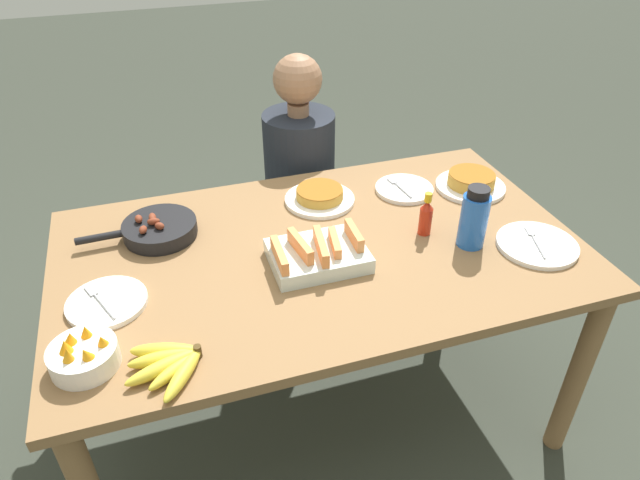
% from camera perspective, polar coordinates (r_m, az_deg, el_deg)
% --- Properties ---
extents(ground_plane, '(14.00, 14.00, 0.00)m').
position_cam_1_polar(ground_plane, '(2.37, 0.00, -16.08)').
color(ground_plane, '#383D33').
extents(dining_table, '(1.67, 0.99, 0.77)m').
position_cam_1_polar(dining_table, '(1.89, 0.00, -3.09)').
color(dining_table, olive).
rests_on(dining_table, ground_plane).
extents(banana_bunch, '(0.21, 0.22, 0.04)m').
position_cam_1_polar(banana_bunch, '(1.48, -14.79, -11.76)').
color(banana_bunch, yellow).
rests_on(banana_bunch, dining_table).
extents(melon_tray, '(0.29, 0.22, 0.10)m').
position_cam_1_polar(melon_tray, '(1.75, -0.24, -1.40)').
color(melon_tray, silver).
rests_on(melon_tray, dining_table).
extents(skillet, '(0.38, 0.24, 0.08)m').
position_cam_1_polar(skillet, '(1.95, -15.87, 1.06)').
color(skillet, black).
rests_on(skillet, dining_table).
extents(frittata_plate_center, '(0.26, 0.26, 0.06)m').
position_cam_1_polar(frittata_plate_center, '(2.22, 14.86, 5.60)').
color(frittata_plate_center, white).
rests_on(frittata_plate_center, dining_table).
extents(frittata_plate_side, '(0.25, 0.25, 0.05)m').
position_cam_1_polar(frittata_plate_side, '(2.07, -0.04, 4.38)').
color(frittata_plate_side, white).
rests_on(frittata_plate_side, dining_table).
extents(empty_plate_near_front, '(0.26, 0.26, 0.02)m').
position_cam_1_polar(empty_plate_near_front, '(1.96, 20.88, -0.45)').
color(empty_plate_near_front, white).
rests_on(empty_plate_near_front, dining_table).
extents(empty_plate_far_left, '(0.22, 0.22, 0.02)m').
position_cam_1_polar(empty_plate_far_left, '(2.16, 8.41, 5.07)').
color(empty_plate_far_left, white).
rests_on(empty_plate_far_left, dining_table).
extents(empty_plate_far_right, '(0.22, 0.22, 0.02)m').
position_cam_1_polar(empty_plate_far_right, '(1.72, -20.55, -5.87)').
color(empty_plate_far_right, white).
rests_on(empty_plate_far_right, dining_table).
extents(fruit_bowl_mango, '(0.17, 0.17, 0.10)m').
position_cam_1_polar(fruit_bowl_mango, '(1.54, -22.61, -10.58)').
color(fruit_bowl_mango, white).
rests_on(fruit_bowl_mango, dining_table).
extents(water_bottle, '(0.09, 0.09, 0.21)m').
position_cam_1_polar(water_bottle, '(1.86, 15.14, 2.10)').
color(water_bottle, blue).
rests_on(water_bottle, dining_table).
extents(hot_sauce_bottle, '(0.04, 0.04, 0.15)m').
position_cam_1_polar(hot_sauce_bottle, '(1.90, 10.55, 2.36)').
color(hot_sauce_bottle, '#B72814').
rests_on(hot_sauce_bottle, dining_table).
extents(person_figure, '(0.33, 0.33, 1.18)m').
position_cam_1_polar(person_figure, '(2.58, -1.96, 3.35)').
color(person_figure, black).
rests_on(person_figure, ground_plane).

